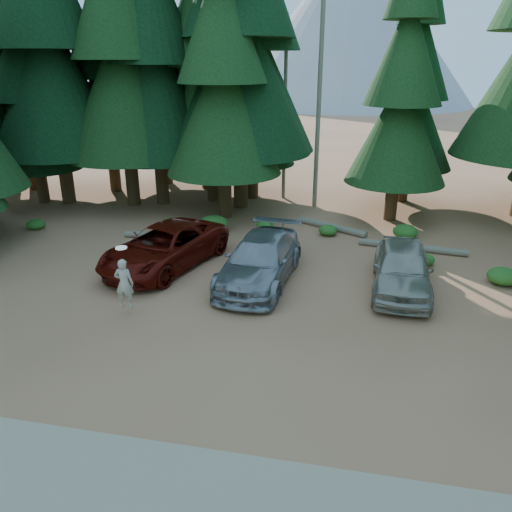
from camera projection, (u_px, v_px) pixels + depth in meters
The scene contains 20 objects.
ground at pixel (242, 335), 15.01m from camera, with size 160.00×160.00×0.00m, color #96643F.
forest_belt_north at pixel (301, 203), 28.66m from camera, with size 36.00×7.00×22.00m, color black, non-canonical shape.
snag_front at pixel (319, 95), 25.85m from camera, with size 0.24×0.24×12.00m, color #6B6856.
snag_back at pixel (285, 111), 27.95m from camera, with size 0.20×0.20×10.00m, color #6B6856.
mountain_peak at pixel (337, 29), 91.14m from camera, with size 48.00×50.00×28.00m.
red_pickup at pixel (165, 247), 19.66m from camera, with size 2.74×5.95×1.65m, color #5C0E07.
silver_minivan_center at pixel (260, 260), 18.34m from camera, with size 2.33×5.72×1.66m, color #929499.
silver_minivan_right at pixel (402, 268), 17.63m from camera, with size 1.99×4.96×1.69m, color #A6A293.
frisbee_player at pixel (124, 283), 15.79m from camera, with size 0.64×0.46×2.04m.
log_left at pixel (169, 236), 22.96m from camera, with size 0.30×0.30×4.13m, color #6B6856.
log_mid at pixel (332, 227), 24.14m from camera, with size 0.31×0.31×3.75m, color #6B6856.
log_right at pixel (412, 247), 21.54m from camera, with size 0.29×0.29×4.54m, color #6B6856.
shrub_far_left at pixel (171, 224), 24.01m from camera, with size 1.09×1.09×0.60m, color #2C651E.
shrub_left at pixel (265, 224), 24.25m from camera, with size 0.85×0.85×0.47m, color #2C651E.
shrub_center_left at pixel (214, 224), 23.86m from camera, with size 1.39×1.39×0.76m, color #2C651E.
shrub_center_right at pixel (328, 230), 23.40m from camera, with size 0.88×0.88×0.48m, color #2C651E.
shrub_right at pixel (424, 259), 20.04m from camera, with size 0.86×0.86×0.48m, color #2C651E.
shrub_far_right at pixel (405, 231), 22.99m from camera, with size 1.14×1.14×0.63m, color #2C651E.
shrub_edge_west at pixel (36, 224), 24.22m from camera, with size 0.88×0.88×0.48m, color #2C651E.
shrub_edge_east at pixel (503, 276), 18.30m from camera, with size 1.11×1.11×0.61m, color #2C651E.
Camera 1 is at (3.03, -12.72, 7.74)m, focal length 35.00 mm.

